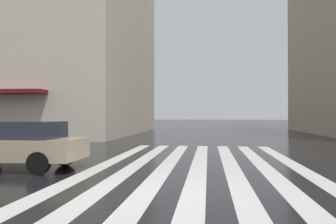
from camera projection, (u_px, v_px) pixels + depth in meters
ground_plane at (168, 193)px, 6.82m from camera, size 220.00×220.00×0.00m
zebra_crossing at (199, 165)px, 10.72m from camera, size 13.00×6.50×0.01m
haussmann_block_mid at (8, 35)px, 30.30m from camera, size 19.17×23.91×18.17m
car_champagne at (14, 144)px, 9.90m from camera, size 1.85×4.10×1.41m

